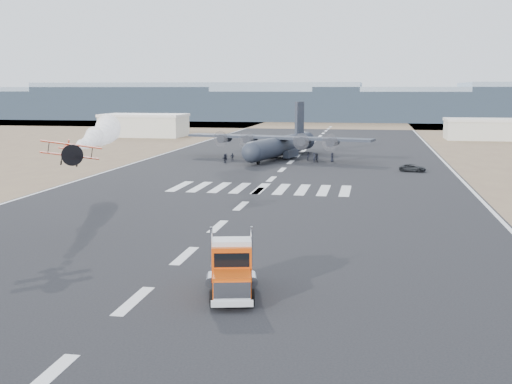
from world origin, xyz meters
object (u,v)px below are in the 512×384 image
(support_vehicle, at_px, (413,168))
(crew_e, at_px, (332,157))
(crew_f, at_px, (225,158))
(hangar_left, at_px, (144,125))
(crew_a, at_px, (314,158))
(semi_truck, at_px, (232,267))
(crew_b, at_px, (308,156))
(crew_h, at_px, (317,158))
(crew_d, at_px, (232,157))
(crew_g, at_px, (226,158))
(aerobatic_biplane, at_px, (69,151))
(transport_aircraft, at_px, (281,144))
(hangar_right, at_px, (482,129))
(crew_c, at_px, (276,156))

(support_vehicle, xyz_separation_m, crew_e, (-14.59, 12.41, 0.29))
(crew_f, bearing_deg, hangar_left, -131.33)
(hangar_left, relative_size, crew_a, 13.16)
(crew_e, bearing_deg, crew_f, -66.88)
(semi_truck, xyz_separation_m, crew_b, (-3.02, 84.96, -1.05))
(crew_e, relative_size, crew_h, 1.14)
(hangar_left, relative_size, crew_b, 14.24)
(crew_a, height_order, crew_b, crew_a)
(crew_a, relative_size, crew_d, 1.15)
(crew_a, relative_size, crew_g, 1.14)
(support_vehicle, bearing_deg, crew_a, 71.63)
(aerobatic_biplane, relative_size, crew_e, 3.03)
(crew_a, bearing_deg, crew_f, 71.59)
(semi_truck, bearing_deg, aerobatic_biplane, 129.85)
(crew_h, bearing_deg, transport_aircraft, 0.27)
(crew_a, bearing_deg, crew_h, -79.70)
(crew_b, relative_size, crew_e, 0.93)
(crew_h, bearing_deg, hangar_left, -9.43)
(aerobatic_biplane, xyz_separation_m, crew_d, (1.23, 66.60, -7.43))
(transport_aircraft, bearing_deg, crew_d, -126.71)
(crew_d, bearing_deg, crew_e, -17.58)
(crew_g, xyz_separation_m, crew_h, (17.54, 2.66, -0.01))
(hangar_right, xyz_separation_m, transport_aircraft, (-48.86, -58.99, -0.08))
(support_vehicle, distance_m, crew_e, 19.16)
(transport_aircraft, relative_size, crew_c, 21.36)
(aerobatic_biplane, xyz_separation_m, support_vehicle, (35.30, 56.35, -7.61))
(crew_e, bearing_deg, crew_b, -100.60)
(semi_truck, xyz_separation_m, crew_e, (1.79, 83.22, -0.99))
(crew_a, bearing_deg, crew_d, 62.38)
(hangar_right, xyz_separation_m, crew_b, (-42.88, -62.28, -2.15))
(crew_f, relative_size, crew_h, 1.04)
(aerobatic_biplane, bearing_deg, crew_d, 73.09)
(crew_a, bearing_deg, hangar_left, 12.24)
(hangar_right, height_order, crew_f, hangar_right)
(aerobatic_biplane, distance_m, transport_aircraft, 74.65)
(crew_f, xyz_separation_m, crew_h, (17.42, 4.17, -0.04))
(crew_g, bearing_deg, crew_e, 1.23)
(hangar_left, height_order, crew_c, hangar_left)
(hangar_left, relative_size, transport_aircraft, 0.63)
(aerobatic_biplane, xyz_separation_m, crew_a, (17.31, 67.53, -7.31))
(hangar_right, xyz_separation_m, semi_truck, (-39.85, -147.25, -1.10))
(hangar_left, distance_m, crew_a, 82.67)
(crew_d, xyz_separation_m, crew_e, (19.48, 2.16, 0.11))
(crew_c, xyz_separation_m, crew_d, (-8.18, -3.13, -0.10))
(crew_c, bearing_deg, hangar_right, 151.80)
(semi_truck, relative_size, transport_aircraft, 0.23)
(hangar_right, bearing_deg, crew_e, -120.73)
(transport_aircraft, height_order, support_vehicle, transport_aircraft)
(crew_a, bearing_deg, support_vehicle, -152.79)
(crew_a, height_order, crew_c, crew_a)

